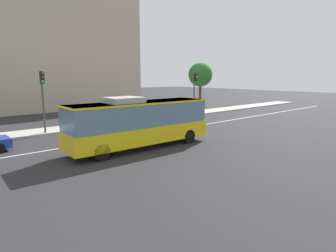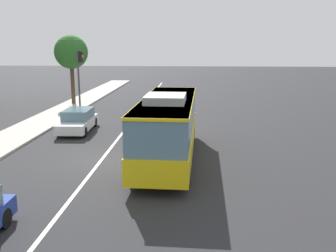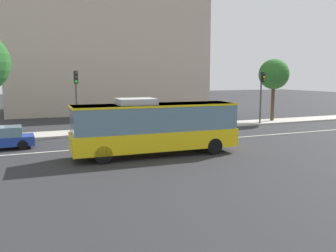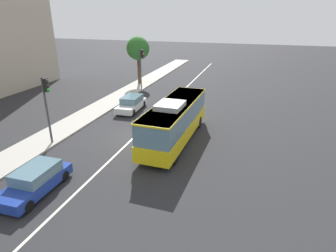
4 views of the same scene
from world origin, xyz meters
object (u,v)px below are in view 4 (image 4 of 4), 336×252
(transit_bus, at_px, (175,119))
(sedan_blue, at_px, (35,180))
(sedan_white, at_px, (131,103))
(street_tree_kerbside_centre, at_px, (138,49))
(traffic_light_near_corner, at_px, (47,100))
(traffic_light_mid_block, at_px, (142,62))

(transit_bus, bearing_deg, sedan_blue, 150.00)
(sedan_white, bearing_deg, street_tree_kerbside_centre, -163.30)
(traffic_light_near_corner, distance_m, traffic_light_mid_block, 17.61)
(traffic_light_mid_block, bearing_deg, street_tree_kerbside_centre, 123.55)
(traffic_light_near_corner, distance_m, street_tree_kerbside_centre, 20.30)
(sedan_white, height_order, street_tree_kerbside_centre, street_tree_kerbside_centre)
(transit_bus, xyz_separation_m, street_tree_kerbside_centre, (16.83, 10.11, 3.10))
(traffic_light_near_corner, height_order, traffic_light_mid_block, same)
(sedan_blue, xyz_separation_m, street_tree_kerbside_centre, (25.72, 4.61, 4.18))
(transit_bus, height_order, sedan_white, transit_bus)
(sedan_blue, xyz_separation_m, traffic_light_mid_block, (23.12, 3.07, 2.84))
(sedan_blue, xyz_separation_m, traffic_light_near_corner, (5.51, 3.20, 2.84))
(sedan_blue, distance_m, street_tree_kerbside_centre, 26.46)
(sedan_white, bearing_deg, sedan_blue, 1.22)
(sedan_blue, xyz_separation_m, sedan_white, (14.86, 0.89, 0.00))
(sedan_white, relative_size, traffic_light_mid_block, 0.88)
(transit_bus, height_order, traffic_light_near_corner, traffic_light_near_corner)
(transit_bus, height_order, traffic_light_mid_block, traffic_light_mid_block)
(transit_bus, height_order, street_tree_kerbside_centre, street_tree_kerbside_centre)
(traffic_light_mid_block, bearing_deg, traffic_light_near_corner, -87.48)
(traffic_light_near_corner, xyz_separation_m, traffic_light_mid_block, (17.61, -0.13, 0.00))
(sedan_white, distance_m, traffic_light_near_corner, 10.04)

